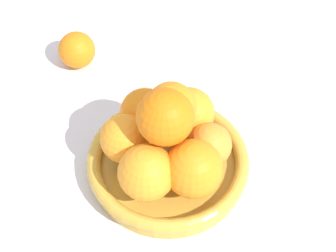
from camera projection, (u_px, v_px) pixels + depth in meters
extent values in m
plane|color=silver|center=(168.00, 171.00, 0.87)|extent=(4.00, 4.00, 0.00)
cylinder|color=gold|center=(168.00, 167.00, 0.87)|extent=(0.24, 0.24, 0.02)
torus|color=gold|center=(168.00, 160.00, 0.85)|extent=(0.25, 0.25, 0.02)
sphere|color=orange|center=(125.00, 139.00, 0.82)|extent=(0.07, 0.07, 0.07)
sphere|color=orange|center=(147.00, 173.00, 0.78)|extent=(0.08, 0.08, 0.08)
sphere|color=orange|center=(193.00, 169.00, 0.78)|extent=(0.08, 0.08, 0.08)
sphere|color=orange|center=(209.00, 145.00, 0.82)|extent=(0.07, 0.07, 0.07)
sphere|color=orange|center=(189.00, 113.00, 0.85)|extent=(0.08, 0.08, 0.08)
sphere|color=orange|center=(145.00, 113.00, 0.85)|extent=(0.08, 0.08, 0.08)
sphere|color=orange|center=(172.00, 107.00, 0.77)|extent=(0.07, 0.07, 0.07)
sphere|color=orange|center=(163.00, 116.00, 0.76)|extent=(0.08, 0.08, 0.08)
sphere|color=orange|center=(77.00, 50.00, 1.00)|extent=(0.07, 0.07, 0.07)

